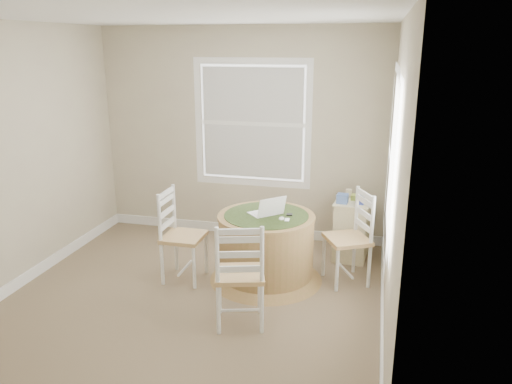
% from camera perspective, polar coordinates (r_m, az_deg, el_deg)
% --- Properties ---
extents(room, '(3.64, 3.64, 2.64)m').
position_cam_1_polar(room, '(4.63, -5.14, 3.00)').
color(room, '#8E785A').
rests_on(room, ground).
extents(round_table, '(1.18, 1.18, 0.71)m').
position_cam_1_polar(round_table, '(5.19, 1.16, -6.01)').
color(round_table, '#9F7047').
rests_on(round_table, ground).
extents(chair_left, '(0.40, 0.42, 0.95)m').
position_cam_1_polar(chair_left, '(5.21, -8.27, -5.05)').
color(chair_left, white).
rests_on(chair_left, ground).
extents(chair_near, '(0.52, 0.50, 0.95)m').
position_cam_1_polar(chair_near, '(4.37, -1.89, -9.31)').
color(chair_near, white).
rests_on(chair_near, ground).
extents(chair_right, '(0.55, 0.56, 0.95)m').
position_cam_1_polar(chair_right, '(5.19, 10.38, -5.27)').
color(chair_right, white).
rests_on(chair_right, ground).
extents(laptop, '(0.41, 0.41, 0.22)m').
position_cam_1_polar(laptop, '(5.08, 1.24, -2.26)').
color(laptop, white).
rests_on(laptop, round_table).
extents(mouse, '(0.06, 0.10, 0.03)m').
position_cam_1_polar(mouse, '(4.96, 2.94, -3.04)').
color(mouse, white).
rests_on(mouse, round_table).
extents(phone, '(0.05, 0.09, 0.02)m').
position_cam_1_polar(phone, '(4.93, 3.57, -3.25)').
color(phone, '#B7BABF').
rests_on(phone, round_table).
extents(keys, '(0.06, 0.06, 0.02)m').
position_cam_1_polar(keys, '(5.07, 3.84, -2.65)').
color(keys, black).
rests_on(keys, round_table).
extents(corner_chest, '(0.43, 0.55, 0.69)m').
position_cam_1_polar(corner_chest, '(5.84, 10.87, -4.14)').
color(corner_chest, '#F6EAB8').
rests_on(corner_chest, ground).
extents(tissue_box, '(0.13, 0.13, 0.10)m').
position_cam_1_polar(tissue_box, '(5.62, 9.99, -0.71)').
color(tissue_box, '#4E6DB3').
rests_on(tissue_box, corner_chest).
extents(box_yellow, '(0.16, 0.11, 0.06)m').
position_cam_1_polar(box_yellow, '(5.74, 11.52, -0.63)').
color(box_yellow, '#ABBF43').
rests_on(box_yellow, corner_chest).
extents(box_blue, '(0.09, 0.09, 0.12)m').
position_cam_1_polar(box_blue, '(5.61, 11.78, -0.73)').
color(box_blue, '#3745A7').
rests_on(box_blue, corner_chest).
extents(cup_cream, '(0.07, 0.07, 0.09)m').
position_cam_1_polar(cup_cream, '(5.82, 10.61, -0.17)').
color(cup_cream, beige).
rests_on(cup_cream, corner_chest).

